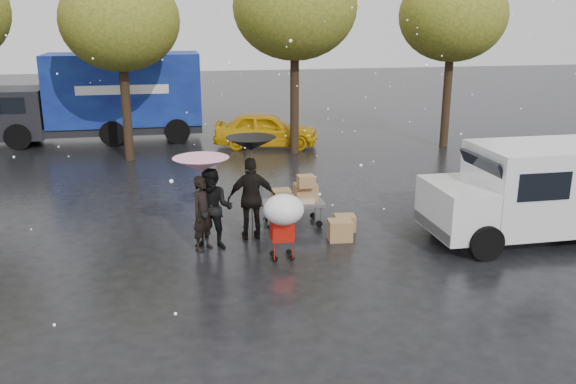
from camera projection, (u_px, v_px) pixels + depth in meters
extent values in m
plane|color=black|center=(276.00, 258.00, 12.99)|extent=(90.00, 90.00, 0.00)
imported|color=black|center=(203.00, 213.00, 13.26)|extent=(0.71, 0.71, 1.67)
imported|color=black|center=(213.00, 209.00, 13.30)|extent=(1.04, 0.90, 1.81)
imported|color=black|center=(252.00, 199.00, 13.89)|extent=(1.13, 0.48, 1.91)
cylinder|color=#4C4C4C|center=(203.00, 208.00, 13.22)|extent=(0.02, 0.02, 1.93)
cone|color=#E25D88|center=(201.00, 164.00, 12.95)|extent=(1.21, 1.21, 0.30)
sphere|color=#4C4C4C|center=(201.00, 163.00, 12.94)|extent=(0.06, 0.06, 0.06)
cylinder|color=#4C4C4C|center=(252.00, 192.00, 13.84)|extent=(0.02, 0.02, 2.23)
cone|color=black|center=(251.00, 144.00, 13.53)|extent=(1.13, 1.13, 0.30)
sphere|color=#4C4C4C|center=(251.00, 143.00, 13.52)|extent=(0.06, 0.06, 0.06)
cube|color=slate|center=(293.00, 203.00, 14.92)|extent=(1.50, 0.80, 0.08)
cylinder|color=slate|center=(262.00, 195.00, 14.71)|extent=(0.04, 0.04, 0.60)
cube|color=#986242|center=(306.00, 192.00, 15.01)|extent=(0.55, 0.45, 0.40)
cube|color=#986242|center=(281.00, 197.00, 14.71)|extent=(0.45, 0.40, 0.35)
cube|color=#986242|center=(306.00, 181.00, 14.67)|extent=(0.40, 0.35, 0.28)
cube|color=tan|center=(295.00, 199.00, 14.90)|extent=(0.90, 0.55, 0.12)
cylinder|color=black|center=(271.00, 227.00, 14.63)|extent=(0.16, 0.05, 0.16)
cylinder|color=black|center=(266.00, 219.00, 15.24)|extent=(0.16, 0.05, 0.16)
cylinder|color=black|center=(319.00, 224.00, 14.86)|extent=(0.16, 0.05, 0.16)
cylinder|color=black|center=(313.00, 216.00, 15.46)|extent=(0.16, 0.05, 0.16)
cube|color=#BA140A|center=(282.00, 229.00, 12.80)|extent=(0.47, 0.41, 0.45)
cylinder|color=#BA140A|center=(284.00, 216.00, 12.52)|extent=(0.42, 0.02, 0.02)
cylinder|color=#4C4C4C|center=(284.00, 219.00, 12.54)|extent=(0.02, 0.02, 0.60)
ellipsoid|color=white|center=(284.00, 210.00, 12.48)|extent=(0.84, 0.84, 0.63)
cylinder|color=black|center=(275.00, 259.00, 12.78)|extent=(0.12, 0.04, 0.12)
cylinder|color=black|center=(272.00, 253.00, 13.08)|extent=(0.12, 0.04, 0.12)
cylinder|color=black|center=(292.00, 258.00, 12.85)|extent=(0.12, 0.04, 0.12)
cylinder|color=black|center=(289.00, 252.00, 13.15)|extent=(0.12, 0.04, 0.12)
cube|color=white|center=(557.00, 185.00, 13.89)|extent=(3.80, 2.00, 1.90)
cube|color=white|center=(458.00, 208.00, 13.55)|extent=(1.20, 1.95, 1.10)
cube|color=black|center=(484.00, 170.00, 13.41)|extent=(0.37, 1.70, 0.67)
cube|color=slate|center=(433.00, 227.00, 13.56)|extent=(0.12, 1.90, 0.25)
cylinder|color=black|center=(485.00, 242.00, 12.82)|extent=(0.76, 0.28, 0.76)
cylinder|color=black|center=(446.00, 214.00, 14.61)|extent=(0.76, 0.28, 0.76)
cylinder|color=black|center=(569.00, 206.00, 15.23)|extent=(0.76, 0.28, 0.76)
cube|color=#0C0F61|center=(124.00, 89.00, 24.62)|extent=(6.00, 2.50, 2.80)
cube|color=black|center=(17.00, 113.00, 24.07)|extent=(2.20, 2.40, 1.90)
cube|color=black|center=(102.00, 127.00, 24.86)|extent=(8.00, 2.30, 0.35)
cube|color=white|center=(122.00, 90.00, 23.40)|extent=(3.50, 0.03, 0.35)
cylinder|color=black|center=(18.00, 137.00, 23.24)|extent=(1.00, 0.30, 1.00)
cylinder|color=black|center=(30.00, 126.00, 25.40)|extent=(1.00, 0.30, 1.00)
cylinder|color=black|center=(177.00, 131.00, 24.36)|extent=(1.00, 0.30, 1.00)
cylinder|color=black|center=(176.00, 121.00, 26.52)|extent=(1.00, 0.30, 1.00)
cube|color=#986242|center=(340.00, 230.00, 13.95)|extent=(0.57, 0.47, 0.48)
cube|color=#986242|center=(345.00, 223.00, 14.60)|extent=(0.53, 0.44, 0.38)
imported|color=#DBA20B|center=(266.00, 130.00, 23.67)|extent=(4.27, 2.45, 1.37)
cylinder|color=black|center=(125.00, 97.00, 21.12)|extent=(0.32, 0.32, 4.48)
ellipsoid|color=#395518|center=(120.00, 20.00, 20.40)|extent=(4.00, 4.00, 3.40)
cylinder|color=black|center=(295.00, 87.00, 22.18)|extent=(0.32, 0.32, 4.90)
ellipsoid|color=#395518|center=(295.00, 7.00, 21.39)|extent=(4.40, 4.40, 3.74)
cylinder|color=black|center=(447.00, 87.00, 23.34)|extent=(0.32, 0.32, 4.62)
ellipsoid|color=#395518|center=(453.00, 15.00, 22.60)|extent=(4.00, 4.00, 3.40)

